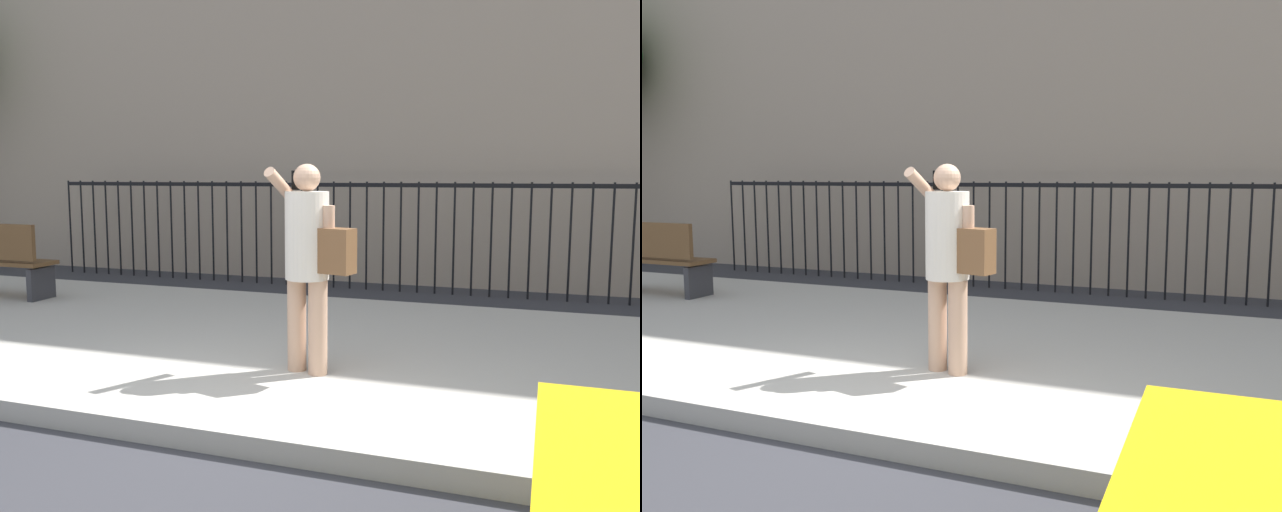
% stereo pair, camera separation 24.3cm
% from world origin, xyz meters
% --- Properties ---
extents(ground_plane, '(60.00, 60.00, 0.00)m').
position_xyz_m(ground_plane, '(0.00, 0.00, 0.00)').
color(ground_plane, '#333338').
extents(sidewalk, '(28.00, 4.40, 0.15)m').
position_xyz_m(sidewalk, '(0.00, 2.20, 0.07)').
color(sidewalk, '#B2ADA3').
rests_on(sidewalk, ground).
extents(iron_fence, '(12.03, 0.04, 1.60)m').
position_xyz_m(iron_fence, '(0.00, 5.90, 1.02)').
color(iron_fence, black).
rests_on(iron_fence, ground).
extents(pedestrian_on_phone, '(0.70, 0.50, 1.63)m').
position_xyz_m(pedestrian_on_phone, '(0.17, 1.31, 1.09)').
color(pedestrian_on_phone, tan).
rests_on(pedestrian_on_phone, sidewalk).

